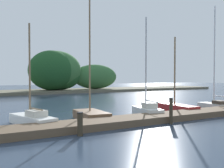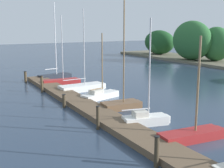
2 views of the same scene
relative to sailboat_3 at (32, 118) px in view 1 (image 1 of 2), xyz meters
name	(u,v)px [view 1 (image 1 of 2)]	position (x,y,z in m)	size (l,w,h in m)	color
dock_pier	(114,122)	(3.51, -2.28, -0.17)	(29.28, 1.80, 0.35)	brown
sailboat_3	(32,118)	(0.00, 0.00, 0.00)	(1.76, 3.56, 5.18)	white
sailboat_4	(90,113)	(3.32, 0.01, 0.05)	(1.52, 2.96, 8.29)	brown
sailboat_5	(147,110)	(6.96, -0.56, 0.05)	(1.55, 2.97, 6.19)	white
sailboat_6	(175,107)	(10.09, 0.16, -0.02)	(1.39, 3.82, 5.28)	maroon
sailboat_7	(215,103)	(13.74, -0.36, 0.09)	(1.30, 3.24, 7.85)	silver
mooring_piling_2	(80,124)	(1.14, -3.53, 0.16)	(0.26, 0.26, 1.00)	#3D3323
mooring_piling_3	(171,111)	(6.30, -3.42, 0.35)	(0.21, 0.21, 1.36)	#3D3323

